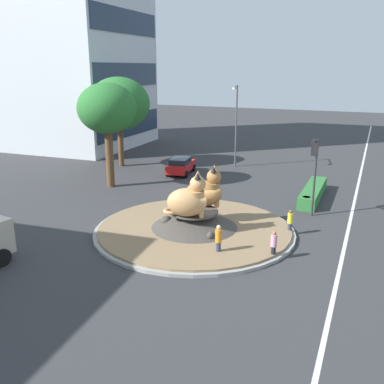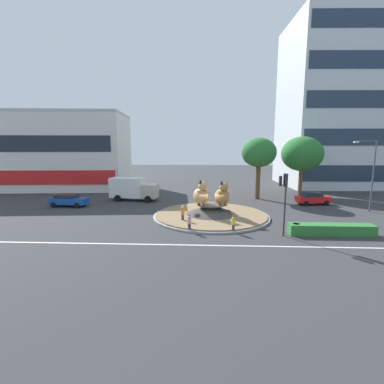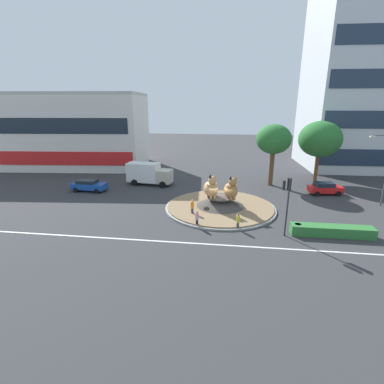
{
  "view_description": "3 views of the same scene",
  "coord_description": "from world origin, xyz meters",
  "px_view_note": "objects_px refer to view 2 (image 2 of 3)",
  "views": [
    {
      "loc": [
        -22.27,
        -9.42,
        9.54
      ],
      "look_at": [
        -1.08,
        -0.32,
        2.82
      ],
      "focal_mm": 40.2,
      "sensor_mm": 36.0,
      "label": 1
    },
    {
      "loc": [
        -0.66,
        -28.3,
        7.29
      ],
      "look_at": [
        -2.07,
        2.05,
        2.26
      ],
      "focal_mm": 26.08,
      "sensor_mm": 36.0,
      "label": 2
    },
    {
      "loc": [
        0.72,
        -29.33,
        10.93
      ],
      "look_at": [
        -3.11,
        0.03,
        1.73
      ],
      "focal_mm": 26.55,
      "sensor_mm": 36.0,
      "label": 3
    }
  ],
  "objects_px": {
    "streetlight_arm": "(371,171)",
    "hatchback_near_shophouse": "(68,200)",
    "office_tower": "(330,106)",
    "broadleaf_tree_behind_island": "(259,153)",
    "cat_statue_tabby": "(222,196)",
    "second_tree_near_tower": "(302,154)",
    "sedan_on_far_lane": "(313,198)",
    "pedestrian_pink_shirt": "(189,222)",
    "delivery_box_truck": "(133,189)",
    "shophouse_block": "(55,151)",
    "pedestrian_orange_shirt": "(183,214)",
    "pedestrian_yellow_shirt": "(233,223)",
    "traffic_light_mast": "(284,191)",
    "litter_bin": "(296,229)",
    "cat_statue_calico": "(201,195)"
  },
  "relations": [
    {
      "from": "delivery_box_truck",
      "to": "traffic_light_mast",
      "type": "bearing_deg",
      "value": -34.33
    },
    {
      "from": "traffic_light_mast",
      "to": "litter_bin",
      "type": "distance_m",
      "value": 3.56
    },
    {
      "from": "cat_statue_calico",
      "to": "traffic_light_mast",
      "type": "xyz_separation_m",
      "value": [
        6.74,
        -5.86,
        1.44
      ]
    },
    {
      "from": "cat_statue_calico",
      "to": "second_tree_near_tower",
      "type": "bearing_deg",
      "value": 113.02
    },
    {
      "from": "office_tower",
      "to": "delivery_box_truck",
      "type": "height_order",
      "value": "office_tower"
    },
    {
      "from": "second_tree_near_tower",
      "to": "sedan_on_far_lane",
      "type": "bearing_deg",
      "value": -95.8
    },
    {
      "from": "cat_statue_tabby",
      "to": "shophouse_block",
      "type": "height_order",
      "value": "shophouse_block"
    },
    {
      "from": "pedestrian_yellow_shirt",
      "to": "cat_statue_tabby",
      "type": "bearing_deg",
      "value": 70.29
    },
    {
      "from": "second_tree_near_tower",
      "to": "sedan_on_far_lane",
      "type": "distance_m",
      "value": 8.7
    },
    {
      "from": "delivery_box_truck",
      "to": "litter_bin",
      "type": "xyz_separation_m",
      "value": [
        17.35,
        -13.83,
        -1.18
      ]
    },
    {
      "from": "pedestrian_yellow_shirt",
      "to": "litter_bin",
      "type": "relative_size",
      "value": 1.72
    },
    {
      "from": "pedestrian_yellow_shirt",
      "to": "pedestrian_pink_shirt",
      "type": "bearing_deg",
      "value": 151.18
    },
    {
      "from": "office_tower",
      "to": "cat_statue_tabby",
      "type": "bearing_deg",
      "value": -131.27
    },
    {
      "from": "office_tower",
      "to": "sedan_on_far_lane",
      "type": "relative_size",
      "value": 6.85
    },
    {
      "from": "shophouse_block",
      "to": "delivery_box_truck",
      "type": "distance_m",
      "value": 20.27
    },
    {
      "from": "office_tower",
      "to": "broadleaf_tree_behind_island",
      "type": "height_order",
      "value": "office_tower"
    },
    {
      "from": "broadleaf_tree_behind_island",
      "to": "pedestrian_orange_shirt",
      "type": "distance_m",
      "value": 16.82
    },
    {
      "from": "pedestrian_yellow_shirt",
      "to": "sedan_on_far_lane",
      "type": "relative_size",
      "value": 0.37
    },
    {
      "from": "streetlight_arm",
      "to": "litter_bin",
      "type": "relative_size",
      "value": 8.78
    },
    {
      "from": "shophouse_block",
      "to": "pedestrian_orange_shirt",
      "type": "bearing_deg",
      "value": -47.72
    },
    {
      "from": "traffic_light_mast",
      "to": "broadleaf_tree_behind_island",
      "type": "xyz_separation_m",
      "value": [
        0.96,
        16.3,
        2.59
      ]
    },
    {
      "from": "litter_bin",
      "to": "office_tower",
      "type": "bearing_deg",
      "value": 64.11
    },
    {
      "from": "streetlight_arm",
      "to": "sedan_on_far_lane",
      "type": "relative_size",
      "value": 1.87
    },
    {
      "from": "pedestrian_yellow_shirt",
      "to": "hatchback_near_shophouse",
      "type": "bearing_deg",
      "value": 126.2
    },
    {
      "from": "cat_statue_tabby",
      "to": "second_tree_near_tower",
      "type": "height_order",
      "value": "second_tree_near_tower"
    },
    {
      "from": "office_tower",
      "to": "hatchback_near_shophouse",
      "type": "xyz_separation_m",
      "value": [
        -39.2,
        -21.1,
        -13.65
      ]
    },
    {
      "from": "cat_statue_tabby",
      "to": "shophouse_block",
      "type": "xyz_separation_m",
      "value": [
        -27.8,
        19.71,
        4.12
      ]
    },
    {
      "from": "shophouse_block",
      "to": "delivery_box_truck",
      "type": "relative_size",
      "value": 3.84
    },
    {
      "from": "pedestrian_pink_shirt",
      "to": "delivery_box_truck",
      "type": "xyz_separation_m",
      "value": [
        -8.42,
        13.58,
        0.81
      ]
    },
    {
      "from": "streetlight_arm",
      "to": "hatchback_near_shophouse",
      "type": "xyz_separation_m",
      "value": [
        -34.81,
        1.14,
        -3.82
      ]
    },
    {
      "from": "traffic_light_mast",
      "to": "pedestrian_yellow_shirt",
      "type": "xyz_separation_m",
      "value": [
        -3.92,
        0.62,
        -2.92
      ]
    },
    {
      "from": "sedan_on_far_lane",
      "to": "litter_bin",
      "type": "distance_m",
      "value": 13.67
    },
    {
      "from": "pedestrian_orange_shirt",
      "to": "second_tree_near_tower",
      "type": "bearing_deg",
      "value": -82.53
    },
    {
      "from": "office_tower",
      "to": "second_tree_near_tower",
      "type": "relative_size",
      "value": 3.33
    },
    {
      "from": "traffic_light_mast",
      "to": "streetlight_arm",
      "type": "bearing_deg",
      "value": -51.2
    },
    {
      "from": "shophouse_block",
      "to": "broadleaf_tree_behind_island",
      "type": "bearing_deg",
      "value": -20.44
    },
    {
      "from": "cat_statue_calico",
      "to": "litter_bin",
      "type": "height_order",
      "value": "cat_statue_calico"
    },
    {
      "from": "second_tree_near_tower",
      "to": "pedestrian_yellow_shirt",
      "type": "bearing_deg",
      "value": -121.84
    },
    {
      "from": "sedan_on_far_lane",
      "to": "hatchback_near_shophouse",
      "type": "height_order",
      "value": "sedan_on_far_lane"
    },
    {
      "from": "office_tower",
      "to": "broadleaf_tree_behind_island",
      "type": "xyz_separation_m",
      "value": [
        -15.28,
        -15.01,
        -8.12
      ]
    },
    {
      "from": "pedestrian_pink_shirt",
      "to": "delivery_box_truck",
      "type": "relative_size",
      "value": 0.24
    },
    {
      "from": "sedan_on_far_lane",
      "to": "hatchback_near_shophouse",
      "type": "distance_m",
      "value": 30.28
    },
    {
      "from": "cat_statue_tabby",
      "to": "delivery_box_truck",
      "type": "relative_size",
      "value": 0.42
    },
    {
      "from": "traffic_light_mast",
      "to": "cat_statue_calico",
      "type": "bearing_deg",
      "value": 50.33
    },
    {
      "from": "shophouse_block",
      "to": "pedestrian_orange_shirt",
      "type": "xyz_separation_m",
      "value": [
        23.93,
        -21.95,
        -5.47
      ]
    },
    {
      "from": "second_tree_near_tower",
      "to": "hatchback_near_shophouse",
      "type": "distance_m",
      "value": 32.71
    },
    {
      "from": "delivery_box_truck",
      "to": "office_tower",
      "type": "bearing_deg",
      "value": 35.08
    },
    {
      "from": "hatchback_near_shophouse",
      "to": "broadleaf_tree_behind_island",
      "type": "bearing_deg",
      "value": 17.52
    },
    {
      "from": "streetlight_arm",
      "to": "pedestrian_pink_shirt",
      "type": "xyz_separation_m",
      "value": [
        -19.51,
        -8.34,
        -3.8
      ]
    },
    {
      "from": "shophouse_block",
      "to": "office_tower",
      "type": "relative_size",
      "value": 0.87
    }
  ]
}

